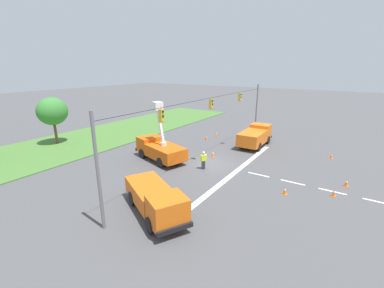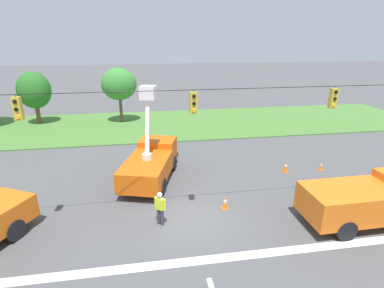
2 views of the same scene
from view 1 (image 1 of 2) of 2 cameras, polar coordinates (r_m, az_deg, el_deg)
ground_plane at (r=26.17m, az=3.90°, el=-4.33°), size 200.00×200.00×0.00m
grass_verge at (r=37.89m, az=-20.52°, el=1.39°), size 56.00×12.00×0.10m
lane_markings at (r=24.43m, az=13.39°, el=-6.35°), size 17.60×15.25×0.01m
signal_gantry at (r=24.90m, az=4.07°, el=5.20°), size 26.20×0.33×7.20m
tree_centre at (r=35.94m, az=-28.61°, el=6.37°), size 3.67×3.17×5.88m
utility_truck_bucket_lift at (r=26.95m, az=-7.21°, el=-0.89°), size 4.18×6.68×6.08m
utility_truck_support_near at (r=32.54m, az=13.88°, el=1.77°), size 6.21×2.62×2.35m
utility_truck_support_far at (r=17.30m, az=-8.05°, el=-11.99°), size 5.01×6.73×2.15m
road_worker at (r=24.39m, az=2.56°, el=-3.41°), size 0.53×0.45×1.77m
traffic_cone_foreground_left at (r=22.44m, az=29.00°, el=-9.41°), size 0.36×0.36×0.64m
traffic_cone_foreground_right at (r=31.22m, az=28.57°, el=-2.32°), size 0.36×0.36×0.62m
traffic_cone_mid_left at (r=34.30m, az=3.19°, el=1.49°), size 0.36×0.36×0.76m
traffic_cone_mid_right at (r=21.20m, az=19.95°, el=-9.73°), size 0.36×0.36×0.64m
traffic_cone_near_bucket at (r=24.73m, az=31.10°, el=-7.35°), size 0.36×0.36×0.66m
traffic_cone_lane_edge_a at (r=27.95m, az=4.65°, el=-2.15°), size 0.36×0.36×0.75m
traffic_cone_lane_edge_b at (r=36.46m, az=5.43°, el=2.23°), size 0.36×0.36×0.63m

